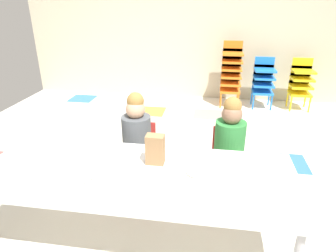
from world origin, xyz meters
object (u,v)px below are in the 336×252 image
object	(u,v)px
paper_plate_near_edge	(92,183)
craft_table	(137,177)
seated_child_middle_seat	(230,138)
kid_chair_yellow_stack	(301,81)
paper_plate_center_table	(79,163)
paper_bag_brown	(155,149)
kid_chair_orange_stack	(231,71)
seated_child_near_camera	(137,132)
donut_powdered_loose	(195,172)
donut_powdered_on_plate	(92,180)
kid_chair_blue_stack	(263,80)

from	to	relation	value
paper_plate_near_edge	craft_table	bearing A→B (deg)	34.79
seated_child_middle_seat	kid_chair_yellow_stack	distance (m)	2.78
paper_plate_center_table	kid_chair_yellow_stack	bearing A→B (deg)	53.53
paper_plate_center_table	craft_table	bearing A→B (deg)	-5.57
paper_bag_brown	craft_table	bearing A→B (deg)	-126.88
kid_chair_orange_stack	paper_plate_near_edge	xyz separation A→B (m)	(-1.02, -3.32, -0.01)
craft_table	seated_child_middle_seat	world-z (taller)	seated_child_middle_seat
seated_child_near_camera	paper_bag_brown	xyz separation A→B (m)	(0.27, -0.51, 0.12)
craft_table	paper_plate_near_edge	distance (m)	0.31
kid_chair_orange_stack	donut_powdered_loose	bearing A→B (deg)	-96.69
donut_powdered_on_plate	donut_powdered_loose	distance (m)	0.69
paper_plate_near_edge	seated_child_near_camera	bearing A→B (deg)	83.89
paper_plate_near_edge	donut_powdered_on_plate	world-z (taller)	donut_powdered_on_plate
seated_child_near_camera	paper_bag_brown	world-z (taller)	seated_child_near_camera
paper_plate_center_table	kid_chair_orange_stack	bearing A→B (deg)	68.83
kid_chair_orange_stack	paper_plate_center_table	bearing A→B (deg)	-111.17
kid_chair_blue_stack	paper_plate_near_edge	size ratio (longest dim) A/B	4.44
paper_bag_brown	paper_plate_near_edge	xyz separation A→B (m)	(-0.36, -0.32, -0.11)
craft_table	paper_plate_center_table	world-z (taller)	paper_plate_center_table
kid_chair_blue_stack	paper_plate_center_table	world-z (taller)	kid_chair_blue_stack
kid_chair_orange_stack	paper_bag_brown	world-z (taller)	kid_chair_orange_stack
seated_child_near_camera	kid_chair_orange_stack	size ratio (longest dim) A/B	0.88
seated_child_near_camera	kid_chair_blue_stack	distance (m)	2.89
seated_child_middle_seat	paper_plate_near_edge	xyz separation A→B (m)	(-0.91, -0.82, 0.01)
craft_table	paper_plate_center_table	bearing A→B (deg)	174.43
seated_child_middle_seat	donut_powdered_on_plate	size ratio (longest dim) A/B	8.70
kid_chair_orange_stack	kid_chair_blue_stack	size ratio (longest dim) A/B	1.30
paper_bag_brown	kid_chair_blue_stack	bearing A→B (deg)	68.60
donut_powdered_loose	kid_chair_orange_stack	bearing A→B (deg)	83.31
seated_child_near_camera	kid_chair_blue_stack	xyz separation A→B (m)	(1.45, 2.50, -0.10)
paper_bag_brown	donut_powdered_loose	size ratio (longest dim) A/B	1.90
donut_powdered_loose	kid_chair_blue_stack	bearing A→B (deg)	74.19
seated_child_near_camera	kid_chair_blue_stack	world-z (taller)	seated_child_near_camera
craft_table	seated_child_near_camera	bearing A→B (deg)	104.20
donut_powdered_on_plate	kid_chair_blue_stack	bearing A→B (deg)	65.19
craft_table	kid_chair_yellow_stack	distance (m)	3.66
paper_bag_brown	donut_powdered_loose	xyz separation A→B (m)	(0.30, -0.11, -0.09)
kid_chair_blue_stack	paper_plate_near_edge	world-z (taller)	kid_chair_blue_stack
kid_chair_orange_stack	paper_plate_center_table	world-z (taller)	kid_chair_orange_stack
seated_child_near_camera	donut_powdered_on_plate	size ratio (longest dim) A/B	8.70
kid_chair_blue_stack	paper_bag_brown	bearing A→B (deg)	-111.40
craft_table	paper_bag_brown	xyz separation A→B (m)	(0.11, 0.14, 0.15)
kid_chair_orange_stack	kid_chair_yellow_stack	distance (m)	1.10
kid_chair_orange_stack	kid_chair_blue_stack	bearing A→B (deg)	-0.05
kid_chair_orange_stack	paper_bag_brown	distance (m)	3.08
seated_child_near_camera	craft_table	bearing A→B (deg)	-75.80
seated_child_near_camera	paper_plate_center_table	size ratio (longest dim) A/B	5.10
donut_powdered_on_plate	craft_table	bearing A→B (deg)	34.79
seated_child_middle_seat	kid_chair_orange_stack	world-z (taller)	kid_chair_orange_stack
craft_table	donut_powdered_loose	xyz separation A→B (m)	(0.40, 0.03, 0.06)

